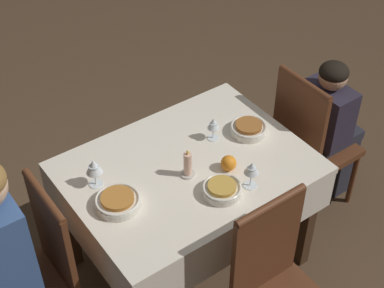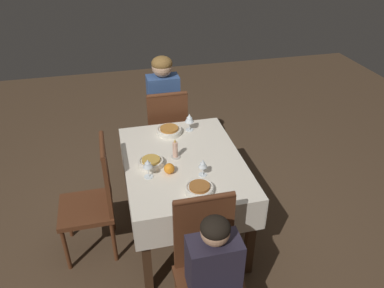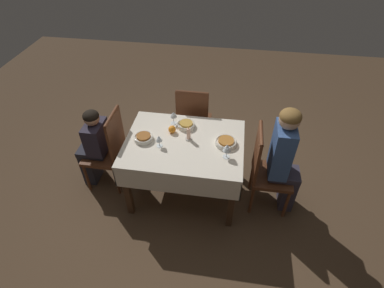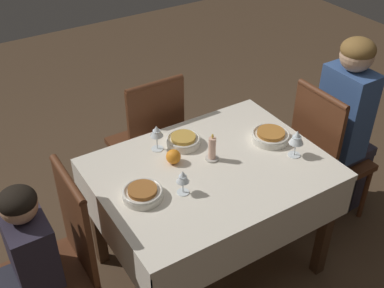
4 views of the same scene
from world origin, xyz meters
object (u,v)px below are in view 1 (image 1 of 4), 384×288
object	(u,v)px
person_child_dark	(331,125)
bowl_west	(118,201)
wine_glass_west	(94,167)
chair_south	(279,288)
dining_table	(188,181)
orange_fruit	(229,163)
wine_glass_east	(214,124)
chair_east	(309,140)
candle_centerpiece	(188,166)
bowl_east	(249,128)
bowl_south	(222,189)
chair_west	(38,273)
wine_glass_south	(252,169)

from	to	relation	value
person_child_dark	bowl_west	world-z (taller)	person_child_dark
wine_glass_west	chair_south	bearing A→B (deg)	-62.48
dining_table	person_child_dark	world-z (taller)	person_child_dark
dining_table	orange_fruit	distance (m)	0.24
orange_fruit	wine_glass_east	bearing A→B (deg)	70.68
chair_east	person_child_dark	distance (m)	0.17
chair_south	wine_glass_west	xyz separation A→B (m)	(-0.44, 0.84, 0.34)
dining_table	person_child_dark	xyz separation A→B (m)	(1.01, -0.03, -0.09)
chair_east	person_child_dark	world-z (taller)	person_child_dark
person_child_dark	candle_centerpiece	distance (m)	1.08
bowl_east	chair_south	bearing A→B (deg)	-119.27
bowl_east	candle_centerpiece	distance (m)	0.45
candle_centerpiece	orange_fruit	world-z (taller)	candle_centerpiece
dining_table	bowl_south	world-z (taller)	bowl_south
dining_table	chair_east	size ratio (longest dim) A/B	1.21
chair_south	wine_glass_west	size ratio (longest dim) A/B	6.28
chair_west	candle_centerpiece	size ratio (longest dim) A/B	6.10
chair_west	bowl_south	xyz separation A→B (m)	(0.85, -0.26, 0.25)
person_child_dark	bowl_west	xyz separation A→B (m)	(-1.42, 0.00, 0.23)
wine_glass_west	bowl_south	bearing A→B (deg)	-41.49
dining_table	chair_east	bearing A→B (deg)	-2.15
bowl_south	bowl_west	bearing A→B (deg)	153.31
chair_south	bowl_south	xyz separation A→B (m)	(0.01, 0.44, 0.25)
chair_south	chair_west	bearing A→B (deg)	140.20
bowl_south	person_child_dark	bearing A→B (deg)	12.30
dining_table	orange_fruit	world-z (taller)	orange_fruit
chair_west	wine_glass_west	bearing A→B (deg)	108.45
wine_glass_east	dining_table	bearing A→B (deg)	-157.62
dining_table	bowl_east	distance (m)	0.43
bowl_west	chair_west	bearing A→B (deg)	174.18
bowl_east	chair_east	bearing A→B (deg)	-7.29
bowl_east	bowl_south	size ratio (longest dim) A/B	1.03
wine_glass_east	bowl_east	bearing A→B (deg)	-21.29
chair_east	bowl_east	bearing A→B (deg)	82.71
bowl_west	wine_glass_south	world-z (taller)	wine_glass_south
wine_glass_east	candle_centerpiece	bearing A→B (deg)	-151.19
bowl_east	person_child_dark	bearing A→B (deg)	-5.23
dining_table	bowl_east	world-z (taller)	bowl_east
chair_east	person_child_dark	size ratio (longest dim) A/B	0.98
bowl_west	wine_glass_east	distance (m)	0.66
chair_south	candle_centerpiece	world-z (taller)	chair_south
bowl_west	dining_table	bearing A→B (deg)	4.06
chair_south	wine_glass_east	xyz separation A→B (m)	(0.22, 0.78, 0.32)
wine_glass_east	bowl_west	bearing A→B (deg)	-169.16
wine_glass_east	chair_west	bearing A→B (deg)	-175.70
chair_east	candle_centerpiece	bearing A→B (deg)	91.39
chair_east	chair_south	world-z (taller)	same
dining_table	candle_centerpiece	size ratio (longest dim) A/B	7.39
wine_glass_south	orange_fruit	size ratio (longest dim) A/B	1.91
wine_glass_east	bowl_south	xyz separation A→B (m)	(-0.21, -0.34, -0.07)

